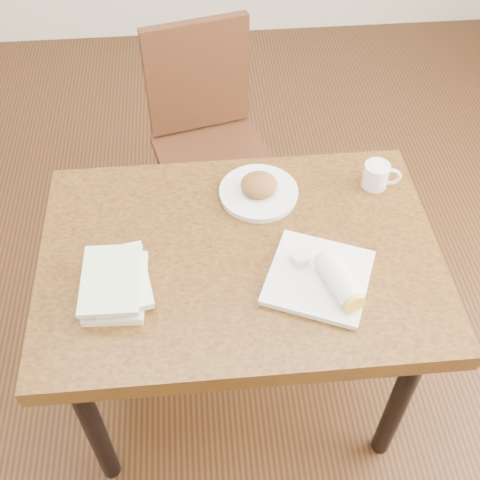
{
  "coord_description": "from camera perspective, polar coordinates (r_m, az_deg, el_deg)",
  "views": [
    {
      "loc": [
        -0.1,
        -1.08,
        2.03
      ],
      "look_at": [
        0.0,
        0.0,
        0.8
      ],
      "focal_mm": 45.0,
      "sensor_mm": 36.0,
      "label": 1
    }
  ],
  "objects": [
    {
      "name": "table",
      "position": [
        1.75,
        0.0,
        -3.02
      ],
      "size": [
        1.12,
        0.78,
        0.75
      ],
      "color": "brown",
      "rests_on": "ground"
    },
    {
      "name": "book_stack",
      "position": [
        1.61,
        -11.7,
        -3.98
      ],
      "size": [
        0.19,
        0.25,
        0.06
      ],
      "color": "white",
      "rests_on": "table"
    },
    {
      "name": "coffee_mug",
      "position": [
        1.88,
        12.87,
        6.04
      ],
      "size": [
        0.12,
        0.08,
        0.08
      ],
      "color": "white",
      "rests_on": "table"
    },
    {
      "name": "plate_scone",
      "position": [
        1.82,
        1.79,
        4.78
      ],
      "size": [
        0.24,
        0.24,
        0.08
      ],
      "color": "white",
      "rests_on": "table"
    },
    {
      "name": "plate_burrito",
      "position": [
        1.6,
        8.03,
        -3.56
      ],
      "size": [
        0.34,
        0.34,
        0.09
      ],
      "color": "white",
      "rests_on": "table"
    },
    {
      "name": "ground",
      "position": [
        2.31,
        0.0,
        -13.29
      ],
      "size": [
        4.0,
        5.0,
        0.01
      ],
      "primitive_type": "cube",
      "color": "#472814",
      "rests_on": "ground"
    },
    {
      "name": "chair_far",
      "position": [
        2.39,
        -3.1,
        10.23
      ],
      "size": [
        0.51,
        0.51,
        0.95
      ],
      "color": "#462314",
      "rests_on": "ground"
    }
  ]
}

